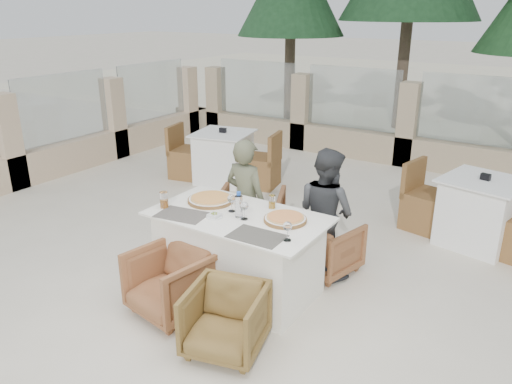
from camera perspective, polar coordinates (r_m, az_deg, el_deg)
The scene contains 24 objects.
ground at distance 4.85m, azimuth -1.06°, elevation -11.09°, with size 80.00×80.00×0.00m, color beige.
sand_patch at distance 17.76m, azimuth 25.53°, elevation 10.22°, with size 30.00×16.00×0.01m, color #F2E9C6.
perimeter_wall_far at distance 8.72m, azimuth 17.00°, elevation 8.01°, with size 10.00×0.34×1.60m, color tan, non-canonical shape.
perimeter_wall_left at distance 8.60m, azimuth -20.94°, elevation 7.39°, with size 0.34×7.00×1.60m, color beige, non-canonical shape.
dining_table at distance 4.67m, azimuth -2.02°, elevation -7.01°, with size 1.60×0.90×0.77m, color white, non-canonical shape.
placemat_near_left at distance 4.56m, azimuth -8.45°, elevation -2.58°, with size 0.45×0.30×0.00m, color #5E5751.
placemat_near_right at distance 4.10m, azimuth 0.10°, elevation -5.07°, with size 0.45×0.30×0.00m, color #524F47.
pizza_left at distance 4.83m, azimuth -5.21°, elevation -0.78°, with size 0.44×0.44×0.06m, color orange.
pizza_right at distance 4.38m, azimuth 3.36°, elevation -3.06°, with size 0.38×0.38×0.05m, color #DD4F1E.
water_bottle at distance 4.43m, azimuth -1.99°, elevation -1.44°, with size 0.07×0.07×0.24m, color #BCD7F8.
wine_glass_centre at distance 4.56m, azimuth -2.82°, elevation -1.16°, with size 0.08×0.08×0.18m, color white, non-canonical shape.
wine_glass_near at distance 4.38m, azimuth -1.36°, elevation -2.03°, with size 0.08×0.08×0.18m, color white, non-canonical shape.
wine_glass_corner at distance 4.00m, azimuth 3.62°, elevation -4.36°, with size 0.08×0.08×0.18m, color white, non-canonical shape.
beer_glass_left at distance 4.73m, azimuth -10.47°, elevation -0.89°, with size 0.08×0.08×0.15m, color orange.
beer_glass_right at distance 4.64m, azimuth 1.84°, elevation -1.13°, with size 0.06×0.06×0.13m, color gold.
olive_dish at distance 4.47m, azimuth -4.78°, elevation -2.63°, with size 0.11×0.11×0.04m, color silver, non-canonical shape.
armchair_far_left at distance 5.53m, azimuth -0.61°, elevation -3.13°, with size 0.70×0.72×0.66m, color brown.
armchair_far_right at distance 5.11m, azimuth 8.09°, elevation -6.16°, with size 0.57×0.59×0.54m, color brown.
armchair_near_left at distance 4.46m, azimuth -9.72°, elevation -10.11°, with size 0.62×0.64×0.58m, color #925A35.
armchair_near_right at distance 3.97m, azimuth -3.51°, elevation -14.40°, with size 0.58×0.59×0.54m, color brown.
diner_left at distance 5.12m, azimuth -1.16°, elevation -1.10°, with size 0.48×0.32×1.32m, color #5A5C43.
diner_right at distance 4.93m, azimuth 7.96°, elevation -2.31°, with size 0.63×0.49×1.30m, color #3D3F42.
bg_table_a at distance 7.64m, azimuth -3.74°, elevation 3.99°, with size 1.64×0.82×0.77m, color white, non-canonical shape.
bg_table_b at distance 6.09m, azimuth 24.19°, elevation -2.16°, with size 1.64×0.82×0.77m, color white, non-canonical shape.
Camera 1 is at (2.33, -3.43, 2.53)m, focal length 35.00 mm.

